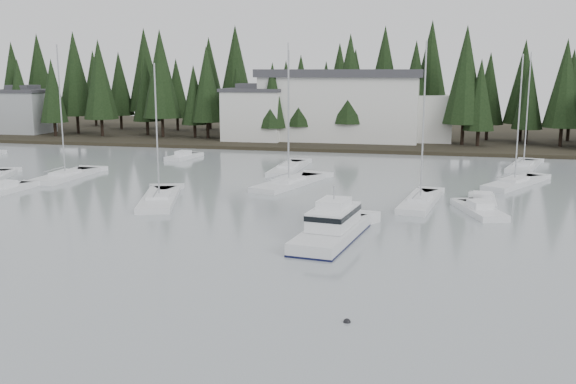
% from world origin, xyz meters
% --- Properties ---
extents(far_shore_land, '(240.00, 54.00, 1.00)m').
position_xyz_m(far_shore_land, '(0.00, 97.00, 0.00)').
color(far_shore_land, black).
rests_on(far_shore_land, ground).
extents(conifer_treeline, '(200.00, 22.00, 20.00)m').
position_xyz_m(conifer_treeline, '(0.00, 86.00, 0.00)').
color(conifer_treeline, black).
rests_on(conifer_treeline, ground).
extents(house_west, '(9.54, 7.42, 8.75)m').
position_xyz_m(house_west, '(-18.00, 79.00, 4.65)').
color(house_west, silver).
rests_on(house_west, ground).
extents(house_far_west, '(8.48, 7.42, 8.25)m').
position_xyz_m(house_far_west, '(-60.00, 81.00, 4.40)').
color(house_far_west, '#999EA0').
rests_on(house_far_west, ground).
extents(harbor_inn, '(29.50, 11.50, 10.90)m').
position_xyz_m(harbor_inn, '(-2.96, 82.34, 5.78)').
color(harbor_inn, silver).
rests_on(harbor_inn, ground).
extents(cabin_cruiser_center, '(4.36, 10.17, 4.23)m').
position_xyz_m(cabin_cruiser_center, '(3.06, 24.17, 0.64)').
color(cabin_cruiser_center, silver).
rests_on(cabin_cruiser_center, ground).
extents(sailboat_0, '(5.15, 10.04, 13.87)m').
position_xyz_m(sailboat_0, '(19.83, 60.79, 0.08)').
color(sailboat_0, silver).
rests_on(sailboat_0, ground).
extents(sailboat_1, '(5.74, 10.97, 13.75)m').
position_xyz_m(sailboat_1, '(-4.45, 43.75, 0.07)').
color(sailboat_1, silver).
rests_on(sailboat_1, ground).
extents(sailboat_5, '(3.77, 10.04, 14.23)m').
position_xyz_m(sailboat_5, '(8.60, 37.37, 0.08)').
color(sailboat_5, silver).
rests_on(sailboat_5, ground).
extents(sailboat_7, '(2.64, 10.86, 14.83)m').
position_xyz_m(sailboat_7, '(-6.67, 53.17, 0.08)').
color(sailboat_7, silver).
rests_on(sailboat_7, ground).
extents(sailboat_8, '(2.91, 9.36, 14.47)m').
position_xyz_m(sailboat_8, '(-28.59, 42.60, 0.08)').
color(sailboat_8, silver).
rests_on(sailboat_8, ground).
extents(sailboat_9, '(7.14, 9.98, 13.40)m').
position_xyz_m(sailboat_9, '(17.55, 48.88, 0.07)').
color(sailboat_9, silver).
rests_on(sailboat_9, ground).
extents(sailboat_11, '(5.78, 10.59, 12.46)m').
position_xyz_m(sailboat_11, '(-13.64, 33.26, 0.06)').
color(sailboat_11, silver).
rests_on(sailboat_11, ground).
extents(runabout_0, '(2.64, 6.59, 1.42)m').
position_xyz_m(runabout_0, '(-29.74, 34.19, 0.13)').
color(runabout_0, silver).
rests_on(runabout_0, ground).
extents(runabout_1, '(4.19, 6.97, 1.42)m').
position_xyz_m(runabout_1, '(13.36, 34.77, 0.13)').
color(runabout_1, silver).
rests_on(runabout_1, ground).
extents(runabout_3, '(3.10, 6.09, 1.42)m').
position_xyz_m(runabout_3, '(-22.11, 59.63, 0.13)').
color(runabout_3, silver).
rests_on(runabout_3, ground).
extents(runabout_4, '(2.37, 5.80, 1.42)m').
position_xyz_m(runabout_4, '(13.77, 38.49, 0.13)').
color(runabout_4, silver).
rests_on(runabout_4, ground).
extents(mooring_buoy_dark, '(0.35, 0.35, 0.35)m').
position_xyz_m(mooring_buoy_dark, '(6.02, 9.94, 0.00)').
color(mooring_buoy_dark, black).
rests_on(mooring_buoy_dark, ground).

